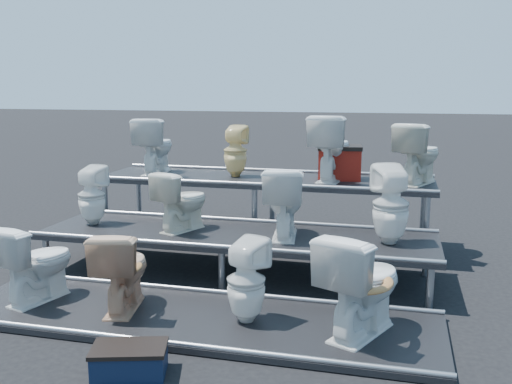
% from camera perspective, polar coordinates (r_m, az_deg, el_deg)
% --- Properties ---
extents(ground, '(80.00, 80.00, 0.00)m').
position_cam_1_polar(ground, '(6.21, -2.06, -8.26)').
color(ground, black).
rests_on(ground, ground).
extents(tier_front, '(4.20, 1.20, 0.06)m').
position_cam_1_polar(tier_front, '(5.05, -6.32, -12.49)').
color(tier_front, black).
rests_on(tier_front, ground).
extents(tier_mid, '(4.20, 1.20, 0.46)m').
position_cam_1_polar(tier_mid, '(6.14, -2.07, -6.23)').
color(tier_mid, black).
rests_on(tier_mid, ground).
extents(tier_back, '(4.20, 1.20, 0.86)m').
position_cam_1_polar(tier_back, '(7.31, 0.80, -1.89)').
color(tier_back, black).
rests_on(tier_back, ground).
extents(toilet_0, '(0.56, 0.78, 0.72)m').
position_cam_1_polar(toilet_0, '(5.60, -21.08, -6.55)').
color(toilet_0, white).
rests_on(toilet_0, tier_front).
extents(toilet_1, '(0.54, 0.78, 0.73)m').
position_cam_1_polar(toilet_1, '(5.17, -13.24, -7.52)').
color(toilet_1, tan).
rests_on(toilet_1, tier_front).
extents(toilet_2, '(0.41, 0.41, 0.71)m').
position_cam_1_polar(toilet_2, '(4.77, -0.97, -8.86)').
color(toilet_2, white).
rests_on(toilet_2, tier_front).
extents(toilet_3, '(0.76, 0.94, 0.84)m').
position_cam_1_polar(toilet_3, '(4.60, 10.54, -8.94)').
color(toilet_3, white).
rests_on(toilet_3, tier_front).
extents(toilet_4, '(0.33, 0.33, 0.67)m').
position_cam_1_polar(toilet_4, '(6.67, -16.10, -0.31)').
color(toilet_4, white).
rests_on(toilet_4, tier_mid).
extents(toilet_5, '(0.57, 0.73, 0.65)m').
position_cam_1_polar(toilet_5, '(6.20, -7.42, -0.87)').
color(toilet_5, silver).
rests_on(toilet_5, tier_mid).
extents(toilet_6, '(0.50, 0.77, 0.73)m').
position_cam_1_polar(toilet_6, '(5.87, 2.82, -1.00)').
color(toilet_6, white).
rests_on(toilet_6, tier_mid).
extents(toilet_7, '(0.46, 0.46, 0.79)m').
position_cam_1_polar(toilet_7, '(5.75, 13.32, -1.23)').
color(toilet_7, white).
rests_on(toilet_7, tier_mid).
extents(toilet_8, '(0.47, 0.76, 0.74)m').
position_cam_1_polar(toilet_8, '(7.66, -10.08, 4.57)').
color(toilet_8, white).
rests_on(toilet_8, tier_back).
extents(toilet_9, '(0.31, 0.31, 0.66)m').
position_cam_1_polar(toilet_9, '(7.28, -2.08, 4.11)').
color(toilet_9, '#F1D892').
rests_on(toilet_9, tier_back).
extents(toilet_10, '(0.52, 0.82, 0.80)m').
position_cam_1_polar(toilet_10, '(7.03, 7.50, 4.41)').
color(toilet_10, white).
rests_on(toilet_10, tier_back).
extents(toilet_11, '(0.65, 0.81, 0.72)m').
position_cam_1_polar(toilet_11, '(6.99, 15.95, 3.72)').
color(toilet_11, silver).
rests_on(toilet_11, tier_back).
extents(red_crate, '(0.57, 0.48, 0.37)m').
position_cam_1_polar(red_crate, '(7.17, 8.32, 2.77)').
color(red_crate, maroon).
rests_on(red_crate, tier_back).
extents(step_stool, '(0.57, 0.43, 0.18)m').
position_cam_1_polar(step_stool, '(4.27, -12.52, -16.29)').
color(step_stool, black).
rests_on(step_stool, ground).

